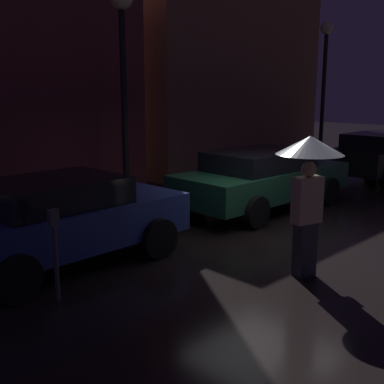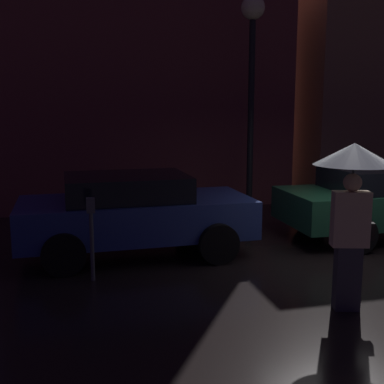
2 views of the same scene
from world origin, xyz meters
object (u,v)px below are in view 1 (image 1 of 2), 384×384
pedestrian_with_umbrella (309,171)px  parking_meter (55,245)px  parked_car_green (262,178)px  parked_car_black (380,154)px  street_lamp_near (122,43)px  parked_car_blue (61,218)px  street_lamp_far (325,64)px

pedestrian_with_umbrella → parking_meter: size_ratio=1.69×
parked_car_green → parked_car_black: size_ratio=1.03×
parked_car_black → street_lamp_near: bearing=162.0°
parked_car_blue → parking_meter: bearing=-124.3°
parked_car_black → parked_car_green: bearing=177.0°
pedestrian_with_umbrella → street_lamp_far: (9.60, 5.46, 2.01)m
parked_car_blue → parking_meter: size_ratio=3.20×
parked_car_blue → parked_car_green: 5.12m
parked_car_green → parking_meter: (-5.89, -1.14, 0.03)m
parked_car_green → street_lamp_near: size_ratio=0.93×
parking_meter → street_lamp_near: bearing=42.4°
parked_car_blue → street_lamp_far: size_ratio=0.78×
parked_car_blue → street_lamp_far: 12.47m
parked_car_blue → parked_car_black: size_ratio=0.89×
parked_car_black → pedestrian_with_umbrella: 9.14m
street_lamp_near → street_lamp_far: bearing=1.8°
parked_car_black → pedestrian_with_umbrella: pedestrian_with_umbrella is taller
parked_car_green → parking_meter: 6.00m
parked_car_green → street_lamp_near: (-2.21, 2.23, 2.97)m
pedestrian_with_umbrella → parking_meter: (-3.05, 1.80, -0.82)m
parked_car_black → parking_meter: size_ratio=3.59×
parked_car_blue → street_lamp_far: street_lamp_far is taller
parked_car_black → parked_car_blue: bearing=177.4°
parked_car_blue → pedestrian_with_umbrella: bearing=-53.9°
parked_car_black → pedestrian_with_umbrella: size_ratio=2.13×
parked_car_black → street_lamp_near: street_lamp_near is taller
parked_car_black → street_lamp_near: (-8.02, 2.36, 2.95)m
parked_car_green → pedestrian_with_umbrella: bearing=-133.1°
parked_car_blue → parking_meter: (-0.77, -1.19, 0.02)m
parking_meter → street_lamp_near: 5.80m
parked_car_black → street_lamp_near: 8.86m
pedestrian_with_umbrella → parking_meter: pedestrian_with_umbrella is taller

